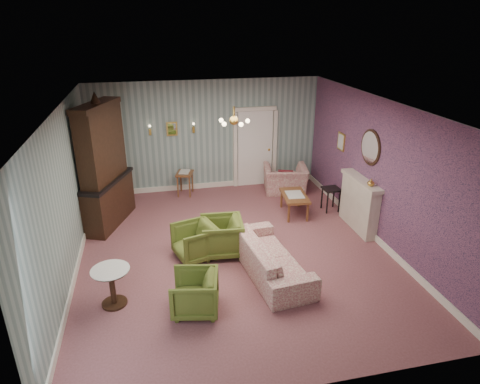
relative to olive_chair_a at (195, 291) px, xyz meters
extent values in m
plane|color=#874E53|center=(0.99, 1.68, -0.37)|extent=(7.00, 7.00, 0.00)
plane|color=white|center=(0.99, 1.68, 2.53)|extent=(7.00, 7.00, 0.00)
plane|color=slate|center=(0.99, 5.18, 1.08)|extent=(6.00, 0.00, 6.00)
plane|color=slate|center=(0.99, -1.82, 1.08)|extent=(6.00, 0.00, 6.00)
plane|color=slate|center=(-2.01, 1.68, 1.08)|extent=(0.00, 7.00, 7.00)
plane|color=slate|center=(3.99, 1.68, 1.08)|extent=(0.00, 7.00, 7.00)
plane|color=#AC5675|center=(3.98, 1.68, 1.08)|extent=(0.00, 7.00, 7.00)
imported|color=#536222|center=(0.00, 0.00, 0.00)|extent=(0.79, 0.83, 0.73)
imported|color=#536222|center=(0.20, 1.61, 0.01)|extent=(0.87, 0.91, 0.76)
imported|color=#536222|center=(0.73, 1.66, 0.04)|extent=(0.81, 0.86, 0.82)
imported|color=#983D49|center=(1.48, 0.81, 0.07)|extent=(0.89, 2.28, 0.87)
imported|color=#983D49|center=(2.94, 4.41, 0.12)|extent=(1.22, 0.92, 0.96)
imported|color=gold|center=(3.83, 1.68, 0.87)|extent=(0.15, 0.15, 0.15)
cube|color=maroon|center=(2.89, 4.26, 0.11)|extent=(0.41, 0.28, 0.39)
camera|label=1|loc=(-0.49, -5.50, 3.97)|focal=31.49mm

